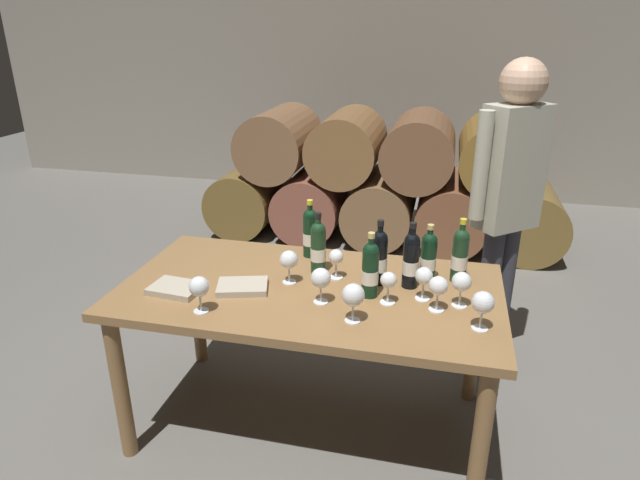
{
  "coord_description": "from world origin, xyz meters",
  "views": [
    {
      "loc": [
        0.55,
        -2.12,
        1.87
      ],
      "look_at": [
        0.0,
        0.2,
        0.91
      ],
      "focal_mm": 30.54,
      "sensor_mm": 36.0,
      "label": 1
    }
  ],
  "objects_px": {
    "wine_glass_3": "(424,277)",
    "wine_bottle_5": "(310,232)",
    "sommelier_presenting": "(509,192)",
    "wine_bottle_6": "(460,255)",
    "wine_bottle_1": "(379,257)",
    "wine_glass_5": "(483,303)",
    "wine_bottle_2": "(319,247)",
    "wine_bottle_4": "(411,260)",
    "wine_glass_4": "(388,281)",
    "dining_table": "(310,305)",
    "wine_bottle_0": "(428,256)",
    "wine_glass_1": "(353,296)",
    "wine_glass_7": "(199,287)",
    "wine_glass_6": "(462,283)",
    "leather_ledger": "(176,288)",
    "wine_glass_2": "(321,279)",
    "wine_glass_8": "(438,287)",
    "wine_bottle_3": "(370,269)",
    "wine_glass_0": "(289,260)",
    "wine_glass_9": "(336,258)"
  },
  "relations": [
    {
      "from": "wine_bottle_5",
      "to": "wine_glass_2",
      "type": "xyz_separation_m",
      "value": [
        0.17,
        -0.47,
        -0.02
      ]
    },
    {
      "from": "wine_glass_7",
      "to": "wine_bottle_3",
      "type": "bearing_deg",
      "value": 24.79
    },
    {
      "from": "wine_glass_2",
      "to": "wine_bottle_1",
      "type": "bearing_deg",
      "value": 48.75
    },
    {
      "from": "wine_glass_1",
      "to": "wine_glass_7",
      "type": "distance_m",
      "value": 0.62
    },
    {
      "from": "wine_glass_1",
      "to": "sommelier_presenting",
      "type": "relative_size",
      "value": 0.1
    },
    {
      "from": "dining_table",
      "to": "wine_glass_4",
      "type": "height_order",
      "value": "wine_glass_4"
    },
    {
      "from": "sommelier_presenting",
      "to": "wine_bottle_3",
      "type": "bearing_deg",
      "value": -128.28
    },
    {
      "from": "wine_glass_9",
      "to": "wine_glass_3",
      "type": "bearing_deg",
      "value": -16.77
    },
    {
      "from": "wine_bottle_0",
      "to": "wine_bottle_5",
      "type": "bearing_deg",
      "value": 166.14
    },
    {
      "from": "wine_glass_4",
      "to": "wine_glass_6",
      "type": "height_order",
      "value": "wine_glass_6"
    },
    {
      "from": "wine_glass_9",
      "to": "wine_bottle_6",
      "type": "bearing_deg",
      "value": 10.69
    },
    {
      "from": "wine_glass_6",
      "to": "wine_bottle_1",
      "type": "bearing_deg",
      "value": 158.89
    },
    {
      "from": "wine_bottle_1",
      "to": "sommelier_presenting",
      "type": "relative_size",
      "value": 0.18
    },
    {
      "from": "wine_bottle_3",
      "to": "wine_glass_1",
      "type": "xyz_separation_m",
      "value": [
        -0.03,
        -0.23,
        -0.01
      ]
    },
    {
      "from": "wine_glass_6",
      "to": "sommelier_presenting",
      "type": "bearing_deg",
      "value": 73.83
    },
    {
      "from": "wine_bottle_0",
      "to": "leather_ledger",
      "type": "xyz_separation_m",
      "value": [
        -1.07,
        -0.37,
        -0.11
      ]
    },
    {
      "from": "wine_glass_2",
      "to": "wine_glass_6",
      "type": "xyz_separation_m",
      "value": [
        0.57,
        0.1,
        -0.0
      ]
    },
    {
      "from": "wine_bottle_0",
      "to": "sommelier_presenting",
      "type": "bearing_deg",
      "value": 56.09
    },
    {
      "from": "wine_glass_5",
      "to": "sommelier_presenting",
      "type": "relative_size",
      "value": 0.09
    },
    {
      "from": "wine_glass_3",
      "to": "wine_bottle_5",
      "type": "bearing_deg",
      "value": 149.32
    },
    {
      "from": "wine_bottle_0",
      "to": "wine_glass_6",
      "type": "relative_size",
      "value": 1.74
    },
    {
      "from": "wine_bottle_1",
      "to": "wine_glass_2",
      "type": "relative_size",
      "value": 1.92
    },
    {
      "from": "wine_glass_7",
      "to": "wine_glass_8",
      "type": "bearing_deg",
      "value": 14.02
    },
    {
      "from": "wine_glass_1",
      "to": "wine_glass_7",
      "type": "xyz_separation_m",
      "value": [
        -0.62,
        -0.07,
        -0.0
      ]
    },
    {
      "from": "wine_bottle_1",
      "to": "wine_glass_0",
      "type": "distance_m",
      "value": 0.41
    },
    {
      "from": "wine_bottle_4",
      "to": "sommelier_presenting",
      "type": "distance_m",
      "value": 0.79
    },
    {
      "from": "wine_bottle_1",
      "to": "wine_glass_5",
      "type": "xyz_separation_m",
      "value": [
        0.44,
        -0.31,
        -0.02
      ]
    },
    {
      "from": "wine_bottle_2",
      "to": "wine_glass_6",
      "type": "xyz_separation_m",
      "value": [
        0.65,
        -0.19,
        -0.02
      ]
    },
    {
      "from": "wine_bottle_4",
      "to": "wine_glass_5",
      "type": "height_order",
      "value": "wine_bottle_4"
    },
    {
      "from": "wine_bottle_0",
      "to": "wine_glass_0",
      "type": "bearing_deg",
      "value": -163.92
    },
    {
      "from": "sommelier_presenting",
      "to": "wine_bottle_6",
      "type": "bearing_deg",
      "value": -113.83
    },
    {
      "from": "dining_table",
      "to": "wine_bottle_5",
      "type": "relative_size",
      "value": 5.72
    },
    {
      "from": "wine_glass_2",
      "to": "wine_glass_8",
      "type": "bearing_deg",
      "value": 5.28
    },
    {
      "from": "wine_bottle_1",
      "to": "wine_glass_1",
      "type": "xyz_separation_m",
      "value": [
        -0.05,
        -0.36,
        -0.02
      ]
    },
    {
      "from": "wine_bottle_4",
      "to": "wine_glass_4",
      "type": "relative_size",
      "value": 2.12
    },
    {
      "from": "dining_table",
      "to": "wine_glass_0",
      "type": "xyz_separation_m",
      "value": [
        -0.1,
        0.02,
        0.2
      ]
    },
    {
      "from": "wine_glass_0",
      "to": "wine_glass_6",
      "type": "distance_m",
      "value": 0.76
    },
    {
      "from": "wine_bottle_5",
      "to": "wine_glass_6",
      "type": "bearing_deg",
      "value": -26.57
    },
    {
      "from": "wine_glass_8",
      "to": "sommelier_presenting",
      "type": "xyz_separation_m",
      "value": [
        0.32,
        0.83,
        0.18
      ]
    },
    {
      "from": "wine_bottle_6",
      "to": "wine_glass_6",
      "type": "distance_m",
      "value": 0.25
    },
    {
      "from": "wine_bottle_1",
      "to": "sommelier_presenting",
      "type": "bearing_deg",
      "value": 47.41
    },
    {
      "from": "wine_bottle_2",
      "to": "wine_bottle_4",
      "type": "xyz_separation_m",
      "value": [
        0.43,
        -0.05,
        0.0
      ]
    },
    {
      "from": "wine_glass_6",
      "to": "wine_bottle_0",
      "type": "bearing_deg",
      "value": 123.26
    },
    {
      "from": "wine_bottle_4",
      "to": "wine_glass_4",
      "type": "height_order",
      "value": "wine_bottle_4"
    },
    {
      "from": "wine_bottle_1",
      "to": "wine_glass_6",
      "type": "xyz_separation_m",
      "value": [
        0.36,
        -0.14,
        -0.02
      ]
    },
    {
      "from": "wine_glass_4",
      "to": "sommelier_presenting",
      "type": "xyz_separation_m",
      "value": [
        0.52,
        0.82,
        0.18
      ]
    },
    {
      "from": "wine_glass_1",
      "to": "wine_glass_3",
      "type": "relative_size",
      "value": 1.09
    },
    {
      "from": "wine_bottle_6",
      "to": "wine_glass_5",
      "type": "relative_size",
      "value": 1.88
    },
    {
      "from": "wine_glass_0",
      "to": "wine_glass_7",
      "type": "distance_m",
      "value": 0.44
    },
    {
      "from": "wine_bottle_0",
      "to": "sommelier_presenting",
      "type": "relative_size",
      "value": 0.16
    }
  ]
}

